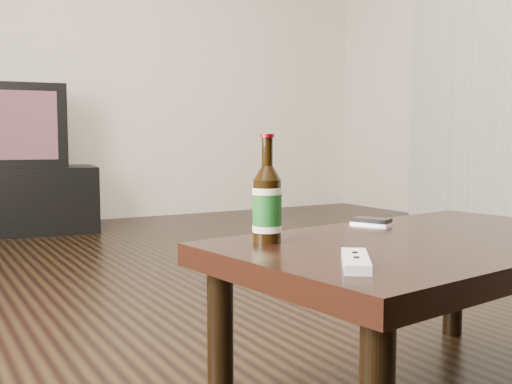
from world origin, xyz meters
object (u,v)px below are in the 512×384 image
tv (7,126)px  remote (356,261)px  beer_bottle (267,204)px  tv_stand (10,200)px  bookshelf (178,143)px  phone (372,221)px  coffee_table (429,259)px

tv → remote: size_ratio=4.73×
beer_bottle → tv_stand: bearing=92.2°
bookshelf → tv: bearing=-154.2°
bookshelf → phone: (-0.94, -3.62, -0.20)m
coffee_table → bookshelf: bearing=75.9°
tv_stand → coffee_table: size_ratio=1.00×
phone → remote: 0.57m
tv → remote: bearing=-79.7°
bookshelf → remote: bearing=-103.4°
tv → remote: (0.13, -3.47, -0.32)m
coffee_table → tv_stand: bearing=98.6°
bookshelf → tv_stand: bearing=-154.2°
tv → coffee_table: size_ratio=0.71×
coffee_table → phone: phone is taller
tv → bookshelf: size_ratio=0.69×
bookshelf → beer_bottle: size_ratio=4.62×
bookshelf → beer_bottle: bookshelf is taller
coffee_table → phone: (0.03, 0.24, 0.06)m
beer_bottle → remote: beer_bottle is taller
tv_stand → phone: size_ratio=9.27×
tv → phone: size_ratio=6.58×
bookshelf → phone: bearing=-99.6°
phone → remote: (-0.40, -0.41, 0.00)m
tv → beer_bottle: tv is taller
bookshelf → coffee_table: size_ratio=1.03×
tv → beer_bottle: bearing=-79.6°
beer_bottle → remote: 0.32m
tv → beer_bottle: (0.12, -3.16, -0.24)m
tv_stand → phone: (0.53, -3.06, 0.18)m
tv_stand → phone: bearing=-72.0°
coffee_table → remote: (-0.37, -0.17, 0.06)m
coffee_table → beer_bottle: size_ratio=4.46×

